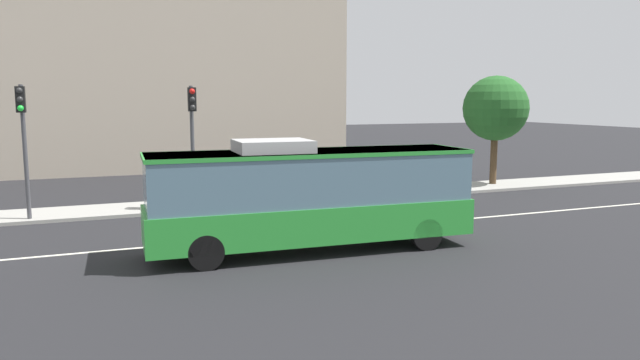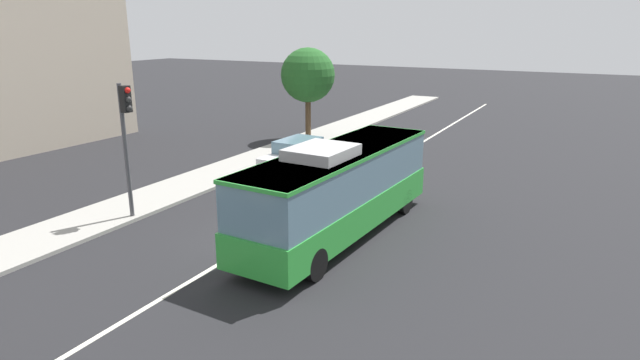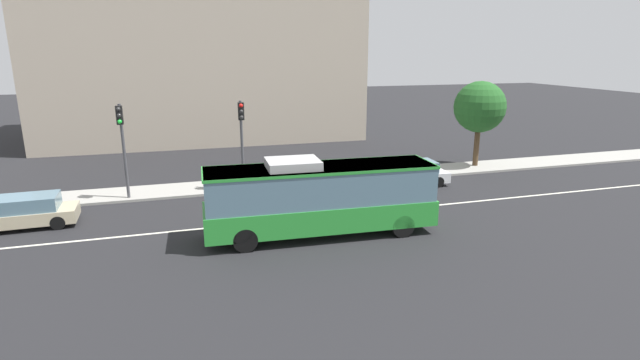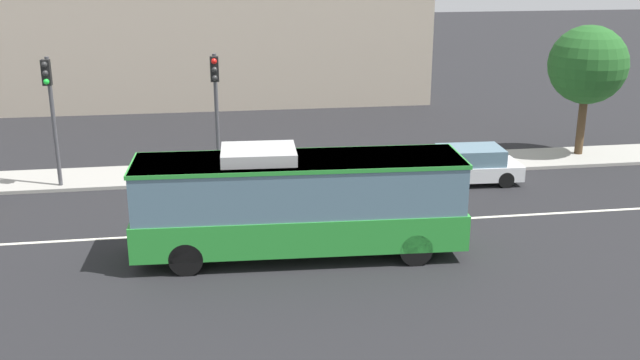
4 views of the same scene
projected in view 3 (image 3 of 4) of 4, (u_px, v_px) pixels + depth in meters
ground_plane at (271, 222)px, 23.10m from camera, size 160.00×160.00×0.00m
sidewalk_kerb at (250, 185)px, 29.18m from camera, size 80.00×2.83×0.14m
lane_centre_line at (271, 222)px, 23.10m from camera, size 76.00×0.16×0.01m
transit_bus at (320, 195)px, 21.05m from camera, size 10.11×2.99×3.46m
sedan_white at (411, 174)px, 29.16m from camera, size 4.58×2.00×1.46m
sedan_beige at (25, 212)px, 22.26m from camera, size 4.55×1.94×1.46m
traffic_light_near_corner at (122, 136)px, 25.41m from camera, size 0.33×0.62×5.20m
traffic_light_mid_block at (242, 131)px, 27.00m from camera, size 0.33×0.62×5.20m
street_tree_kerbside_left at (480, 107)px, 32.73m from camera, size 3.44×3.44×5.90m
office_block_background at (202, 62)px, 45.95m from camera, size 27.53×16.39×13.60m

